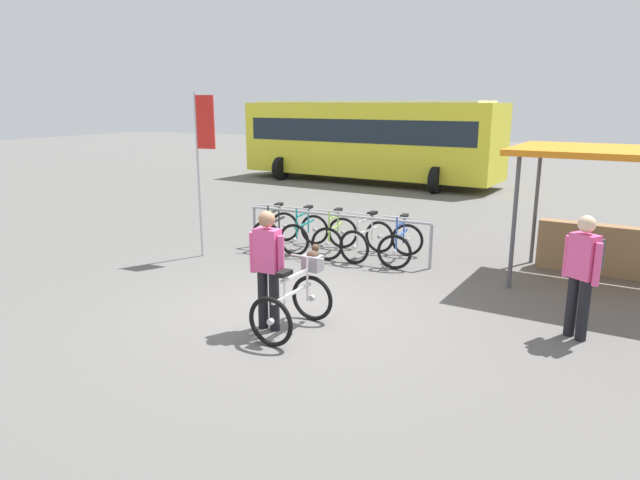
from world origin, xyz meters
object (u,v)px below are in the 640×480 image
at_px(racked_bike_blue, 401,244).
at_px(racked_bike_teal, 305,233).
at_px(banner_flag, 203,144).
at_px(person_with_featured_bike, 268,265).
at_px(bus_distant, 368,137).
at_px(pedestrian_with_backpack, 583,269).
at_px(featured_bicycle, 297,296).
at_px(market_stall, 612,201).
at_px(racked_bike_white, 367,240).
at_px(racked_bike_lime, 335,236).
at_px(racked_bike_black, 276,230).

bearing_deg(racked_bike_blue, racked_bike_teal, 179.06).
relative_size(racked_bike_teal, banner_flag, 0.35).
bearing_deg(person_with_featured_bike, bus_distant, 105.56).
distance_m(racked_bike_teal, pedestrian_with_backpack, 5.87).
relative_size(featured_bicycle, market_stall, 0.37).
height_order(pedestrian_with_backpack, banner_flag, banner_flag).
xyz_separation_m(racked_bike_white, bus_distant, (-3.91, 10.36, 1.37)).
height_order(racked_bike_white, racked_bike_blue, same).
bearing_deg(pedestrian_with_backpack, banner_flag, 169.95).
height_order(racked_bike_teal, pedestrian_with_backpack, pedestrian_with_backpack).
bearing_deg(racked_bike_blue, pedestrian_with_backpack, -37.81).
distance_m(racked_bike_lime, pedestrian_with_backpack, 5.24).
distance_m(racked_bike_teal, racked_bike_blue, 2.10).
distance_m(racked_bike_lime, market_stall, 5.04).
distance_m(racked_bike_white, bus_distant, 11.16).
bearing_deg(banner_flag, racked_bike_blue, 19.15).
bearing_deg(person_with_featured_bike, market_stall, 46.39).
bearing_deg(banner_flag, racked_bike_white, 23.47).
xyz_separation_m(featured_bicycle, market_stall, (3.78, 4.20, 0.91)).
height_order(bus_distant, banner_flag, banner_flag).
bearing_deg(racked_bike_lime, market_stall, 4.37).
bearing_deg(market_stall, racked_bike_teal, -176.29).
height_order(featured_bicycle, pedestrian_with_backpack, pedestrian_with_backpack).
height_order(featured_bicycle, market_stall, market_stall).
bearing_deg(racked_bike_white, pedestrian_with_backpack, -32.57).
relative_size(racked_bike_black, racked_bike_teal, 1.06).
bearing_deg(person_with_featured_bike, pedestrian_with_backpack, 21.37).
distance_m(person_with_featured_bike, market_stall, 6.03).
height_order(featured_bicycle, bus_distant, bus_distant).
bearing_deg(racked_bike_white, racked_bike_black, 179.06).
xyz_separation_m(bus_distant, market_stall, (8.13, -9.98, -0.35)).
bearing_deg(pedestrian_with_backpack, bus_distant, 121.24).
xyz_separation_m(featured_bicycle, banner_flag, (-3.37, 2.54, 1.74)).
height_order(racked_bike_black, featured_bicycle, featured_bicycle).
distance_m(bus_distant, market_stall, 12.88).
height_order(racked_bike_black, racked_bike_teal, same).
bearing_deg(racked_bike_teal, bus_distant, 103.65).
bearing_deg(racked_bike_lime, person_with_featured_bike, -78.93).
bearing_deg(racked_bike_lime, racked_bike_teal, 179.06).
height_order(bus_distant, market_stall, bus_distant).
xyz_separation_m(racked_bike_black, racked_bike_white, (2.10, -0.03, 0.00)).
relative_size(featured_bicycle, pedestrian_with_backpack, 0.75).
bearing_deg(racked_bike_blue, racked_bike_lime, 179.06).
height_order(person_with_featured_bike, bus_distant, bus_distant).
bearing_deg(banner_flag, pedestrian_with_backpack, -10.05).
bearing_deg(racked_bike_white, racked_bike_blue, -0.94).
relative_size(racked_bike_black, banner_flag, 0.37).
xyz_separation_m(racked_bike_black, market_stall, (6.32, 0.35, 1.03)).
bearing_deg(racked_bike_white, featured_bicycle, -83.41).
height_order(racked_bike_lime, racked_bike_blue, same).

